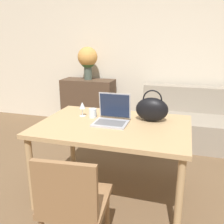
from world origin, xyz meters
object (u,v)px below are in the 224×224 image
Objects in this scene: chair at (73,201)px; couch at (195,125)px; drinking_glass at (93,113)px; wine_glass at (82,106)px; laptop at (113,115)px; flower_vase at (88,59)px; handbag at (152,109)px.

chair is 2.65m from couch.
wine_glass is (-0.12, 0.01, 0.06)m from drinking_glass.
laptop reaches higher than drinking_glass.
laptop is at bearing 83.26° from chair.
drinking_glass is at bearing -125.45° from couch.
chair is 1.53× the size of flower_vase.
laptop is at bearing -18.84° from drinking_glass.
couch is (0.86, 2.50, -0.21)m from chair.
laptop is at bearing -14.29° from wine_glass.
chair is 0.97m from laptop.
flower_vase is (-0.96, 2.71, 0.72)m from chair.
handbag is at bearing -51.44° from flower_vase.
laptop reaches higher than chair.
chair is 5.58× the size of wine_glass.
chair is at bearing -108.97° from couch.
handbag is (0.72, 0.04, 0.02)m from wine_glass.
wine_glass reaches higher than chair.
flower_vase is (-1.82, 0.22, 0.93)m from couch.
wine_glass is at bearing 103.11° from chair.
couch is at bearing 62.18° from laptop.
couch is 5.29× the size of handbag.
wine_glass is 0.48× the size of handbag.
wine_glass reaches higher than couch.
handbag reaches higher than wine_glass.
couch is 3.01× the size of flower_vase.
drinking_glass reaches higher than couch.
drinking_glass is (-0.24, 0.08, -0.03)m from laptop.
laptop is at bearing -159.73° from handbag.
handbag is (0.36, 0.13, 0.05)m from laptop.
laptop is 1.02× the size of handbag.
chair is at bearing -70.51° from flower_vase.
flower_vase reaches higher than chair.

